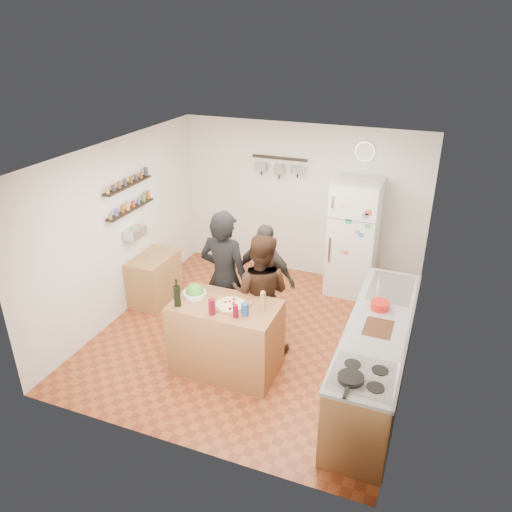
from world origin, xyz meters
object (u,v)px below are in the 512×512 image
at_px(counter_run, 375,359).
at_px(skillet, 351,378).
at_px(person_back, 265,278).
at_px(pepper_mill, 263,302).
at_px(person_left, 225,279).
at_px(person_center, 260,294).
at_px(wine_bottle, 177,296).
at_px(salt_canister, 245,309).
at_px(salad_bowl, 195,294).
at_px(red_bowl, 380,305).
at_px(side_table, 155,279).
at_px(prep_island, 226,337).
at_px(wall_clock, 365,151).
at_px(fridge, 353,238).

xyz_separation_m(counter_run, skillet, (-0.10, -1.06, 0.49)).
bearing_deg(person_back, pepper_mill, 119.59).
height_order(person_left, person_center, person_left).
xyz_separation_m(wine_bottle, skillet, (2.14, -0.60, -0.09)).
bearing_deg(person_left, salt_canister, 133.31).
bearing_deg(salad_bowl, wine_bottle, -106.50).
relative_size(red_bowl, side_table, 0.27).
height_order(wine_bottle, person_center, person_center).
bearing_deg(person_center, side_table, -21.01).
distance_m(salt_canister, counter_run, 1.57).
height_order(prep_island, wine_bottle, wine_bottle).
bearing_deg(person_center, prep_island, 63.25).
relative_size(salt_canister, person_left, 0.08).
relative_size(pepper_mill, person_left, 0.11).
bearing_deg(wall_clock, salad_bowl, -116.53).
xyz_separation_m(pepper_mill, person_left, (-0.71, 0.51, -0.09)).
distance_m(prep_island, counter_run, 1.75).
height_order(salad_bowl, side_table, salad_bowl).
distance_m(skillet, wall_clock, 3.93).
bearing_deg(side_table, skillet, -30.21).
distance_m(person_back, side_table, 1.84).
relative_size(salt_canister, wall_clock, 0.47).
xyz_separation_m(prep_island, person_center, (0.23, 0.55, 0.35)).
distance_m(salt_canister, skillet, 1.51).
bearing_deg(counter_run, person_back, 152.86).
bearing_deg(person_center, wine_bottle, 42.29).
height_order(pepper_mill, counter_run, pepper_mill).
bearing_deg(person_left, person_center, -177.13).
bearing_deg(wall_clock, side_table, -147.09).
relative_size(wine_bottle, skillet, 1.03).
xyz_separation_m(person_left, person_center, (0.49, -0.01, -0.12)).
relative_size(wine_bottle, person_left, 0.14).
height_order(person_center, red_bowl, person_center).
distance_m(pepper_mill, salt_canister, 0.23).
distance_m(wine_bottle, side_table, 1.93).
bearing_deg(prep_island, person_center, 67.60).
xyz_separation_m(person_center, fridge, (0.76, 1.99, 0.10)).
relative_size(prep_island, counter_run, 0.48).
bearing_deg(salad_bowl, person_left, 72.53).
bearing_deg(wine_bottle, red_bowl, 19.29).
xyz_separation_m(red_bowl, side_table, (-3.39, 0.58, -0.60)).
xyz_separation_m(prep_island, skillet, (1.64, -0.82, 0.49)).
bearing_deg(person_left, counter_run, 174.55).
distance_m(salt_canister, person_back, 1.23).
xyz_separation_m(wine_bottle, salt_canister, (0.80, 0.10, -0.06)).
bearing_deg(person_left, fridge, -118.59).
distance_m(pepper_mill, counter_run, 1.42).
bearing_deg(person_left, prep_island, 118.77).
relative_size(prep_island, pepper_mill, 6.35).
bearing_deg(person_left, skillet, 147.69).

